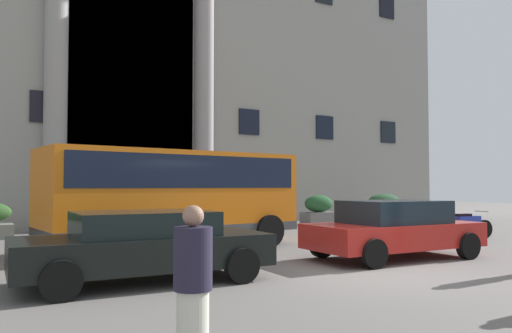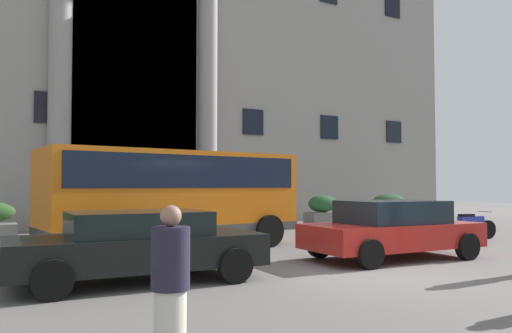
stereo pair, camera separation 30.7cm
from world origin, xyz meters
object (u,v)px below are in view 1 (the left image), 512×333
Objects in this scene: orange_minibus at (174,191)px; bus_stop_sign at (272,187)px; parked_hatchback_near at (394,229)px; hedge_planter_entrance_left at (119,214)px; motorcycle_near_kerb at (158,243)px; parked_estate_mid at (144,245)px; hedge_planter_far_east at (319,210)px; motorcycle_far_end at (467,225)px; pedestrian_man_red_shirt at (193,289)px; hedge_planter_far_west at (384,208)px.

orange_minibus is 2.60× the size of bus_stop_sign.
parked_hatchback_near is (-0.49, -6.22, -0.96)m from bus_stop_sign.
hedge_planter_entrance_left is 7.69m from motorcycle_near_kerb.
orange_minibus is 4.78m from parked_estate_mid.
parked_estate_mid is 2.29× the size of motorcycle_near_kerb.
hedge_planter_entrance_left is at bearing 178.19° from hedge_planter_far_east.
orange_minibus is 3.51× the size of motorcycle_far_end.
bus_stop_sign is at bearing 35.34° from pedestrian_man_red_shirt.
orange_minibus reaches higher than hedge_planter_entrance_left.
orange_minibus is at bearing 51.00° from motorcycle_near_kerb.
parked_hatchback_near reaches higher than parked_estate_mid.
parked_hatchback_near is (3.92, -9.61, -0.00)m from hedge_planter_entrance_left.
parked_estate_mid is 11.38m from motorcycle_far_end.
hedge_planter_far_east is (-3.62, 0.35, -0.02)m from hedge_planter_far_west.
bus_stop_sign is 6.49m from motorcycle_far_end.
orange_minibus reaches higher than motorcycle_far_end.
hedge_planter_far_west reaches higher than motorcycle_near_kerb.
bus_stop_sign is 5.65m from hedge_planter_entrance_left.
hedge_planter_entrance_left is 1.19× the size of pedestrian_man_red_shirt.
motorcycle_near_kerb is at bearing -152.89° from hedge_planter_far_west.
parked_hatchback_near is at bearing -32.40° from motorcycle_near_kerb.
parked_estate_mid reaches higher than motorcycle_far_end.
hedge_planter_entrance_left is (-8.82, 0.28, 0.08)m from hedge_planter_far_east.
hedge_planter_entrance_left reaches higher than motorcycle_near_kerb.
pedestrian_man_red_shirt is (-3.09, -8.62, -0.82)m from orange_minibus.
bus_stop_sign is at bearing 145.74° from motorcycle_far_end.
pedestrian_man_red_shirt is (-0.95, -4.44, 0.10)m from parked_estate_mid.
pedestrian_man_red_shirt is at bearing -115.38° from orange_minibus.
parked_hatchback_near is 8.19m from pedestrian_man_red_shirt.
pedestrian_man_red_shirt is at bearing -99.91° from parked_estate_mid.
parked_estate_mid is at bearing -102.43° from hedge_planter_entrance_left.
motorcycle_far_end is at bearing 22.50° from parked_hatchback_near.
hedge_planter_far_east is 12.39m from motorcycle_near_kerb.
motorcycle_far_end is at bearing -115.12° from hedge_planter_far_west.
motorcycle_near_kerb is (-1.22, -2.29, -1.12)m from orange_minibus.
hedge_planter_far_west is at bearing -5.51° from hedge_planter_far_east.
motorcycle_far_end is at bearing -11.32° from motorcycle_near_kerb.
hedge_planter_entrance_left is 0.41× the size of parked_estate_mid.
motorcycle_near_kerb is 1.27× the size of pedestrian_man_red_shirt.
parked_hatchback_near is at bearing 0.98° from parked_estate_mid.
orange_minibus is 9.19m from pedestrian_man_red_shirt.
parked_estate_mid is (-10.91, -9.21, 0.03)m from hedge_planter_far_east.
hedge_planter_far_east is at bearing 100.38° from motorcycle_far_end.
pedestrian_man_red_shirt is (-7.45, -10.53, -0.90)m from bus_stop_sign.
bus_stop_sign reaches higher than hedge_planter_entrance_left.
orange_minibus reaches higher than hedge_planter_far_west.
parked_hatchback_near is at bearing -151.75° from motorcycle_far_end.
parked_hatchback_near is at bearing 12.42° from pedestrian_man_red_shirt.
orange_minibus is 13.28m from hedge_planter_far_west.
hedge_planter_far_west is at bearing 72.79° from motorcycle_far_end.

